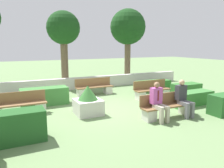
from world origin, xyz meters
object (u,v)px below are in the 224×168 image
Objects in this scene: person_seated_man at (158,100)px; person_seated_woman at (183,96)px; tree_center_right at (128,28)px; planter_corner_left at (88,102)px; bench_front at (168,108)px; bench_left_side at (152,91)px; bench_back at (94,88)px; tree_center_left at (63,30)px; bench_right_side at (19,106)px.

person_seated_woman is (1.10, 0.00, 0.00)m from person_seated_man.
tree_center_right is at bearing 74.74° from person_seated_woman.
bench_front is at bearing -32.27° from planter_corner_left.
person_seated_woman is at bearing -29.27° from planter_corner_left.
person_seated_woman reaches higher than planter_corner_left.
tree_center_right is (5.01, 5.75, 3.17)m from planter_corner_left.
bench_front is 1.14× the size of bench_left_side.
bench_front is 0.43× the size of tree_center_right.
bench_back is 4.35m from tree_center_left.
tree_center_left is (-1.22, 7.56, 2.69)m from person_seated_man.
bench_front is at bearing 15.00° from person_seated_man.
bench_left_side is 1.42× the size of person_seated_man.
planter_corner_left is (-1.41, -2.91, 0.15)m from bench_back.
bench_back is at bearing -75.94° from tree_center_left.
planter_corner_left is 0.22× the size of tree_center_right.
person_seated_woman is 1.21× the size of planter_corner_left.
bench_front is 0.70m from person_seated_woman.
bench_left_side is at bearing 7.84° from bench_right_side.
planter_corner_left is (-2.98, 1.67, -0.24)m from person_seated_woman.
bench_right_side is 0.43× the size of tree_center_left.
tree_center_right is (4.34, -0.14, 0.25)m from tree_center_left.
person_seated_woman is at bearing -72.93° from tree_center_left.
bench_front is 1.61× the size of person_seated_woman.
planter_corner_left is at bearing 138.35° from person_seated_man.
bench_right_side is 0.99× the size of bench_back.
tree_center_right is (2.59, 7.28, 3.32)m from bench_front.
bench_right_side is at bearing 152.97° from person_seated_woman.
tree_center_right reaches higher than bench_front.
person_seated_man is 0.27× the size of tree_center_right.
bench_right_side is 4.15m from bench_back.
bench_front is 2.86m from planter_corner_left.
bench_back is at bearing 108.97° from person_seated_woman.
bench_left_side is (1.21, 2.56, -0.01)m from bench_front.
tree_center_right is at bearing 67.15° from person_seated_man.
tree_center_left is at bearing 99.15° from person_seated_man.
person_seated_woman reaches higher than bench_left_side.
bench_back is (-2.22, 1.88, 0.00)m from bench_left_side.
person_seated_woman is at bearing -19.35° from bench_right_side.
bench_right_side is (-5.91, -0.02, 0.00)m from bench_left_side.
bench_right_side is 1.48× the size of person_seated_man.
bench_left_side and bench_right_side have the same top height.
tree_center_left reaches higher than bench_right_side.
bench_front is 1.09× the size of bench_back.
tree_center_left reaches higher than bench_back.
bench_back is at bearing 95.87° from person_seated_man.
bench_left_side is at bearing -58.55° from tree_center_left.
person_seated_woman is at bearing -68.93° from bench_back.
person_seated_man is at bearing -25.17° from bench_right_side.
planter_corner_left reaches higher than bench_left_side.
bench_right_side is 2.50m from planter_corner_left.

